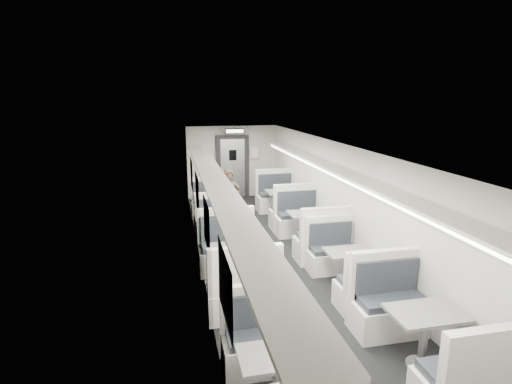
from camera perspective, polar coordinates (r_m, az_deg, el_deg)
name	(u,v)px	position (r m, az deg, el deg)	size (l,w,h in m)	color
room	(280,211)	(7.70, 3.40, -2.75)	(3.24, 12.24, 2.64)	black
booth_left_a	(212,210)	(10.81, -6.35, -2.60)	(1.01, 2.05, 1.10)	silver
booth_left_b	(220,234)	(9.00, -5.09, -5.97)	(0.99, 2.00, 1.07)	silver
booth_left_c	(235,268)	(7.15, -3.09, -10.85)	(1.13, 2.30, 1.23)	silver
booth_left_d	(276,381)	(4.79, 2.85, -25.39)	(0.98, 1.98, 1.06)	silver
booth_right_a	(284,205)	(11.12, 3.97, -1.83)	(1.14, 2.31, 1.24)	silver
booth_right_b	(309,229)	(9.22, 7.57, -5.27)	(1.12, 2.26, 1.21)	silver
booth_right_c	(348,269)	(7.44, 12.99, -10.62)	(0.99, 2.00, 1.07)	silver
booth_right_d	(424,339)	(5.74, 22.81, -18.74)	(1.09, 2.21, 1.18)	silver
passenger	(230,201)	(10.06, -3.80, -1.23)	(0.58, 0.38, 1.59)	black
window_a	(192,174)	(10.72, -9.18, 2.59)	(0.02, 1.18, 0.84)	black
window_b	(197,193)	(8.58, -8.38, -0.14)	(0.02, 1.18, 0.84)	black
window_c	(207,225)	(6.46, -7.05, -4.68)	(0.02, 1.18, 0.84)	black
window_d	(225,288)	(4.44, -4.40, -13.46)	(0.02, 1.18, 0.84)	black
luggage_rack_left	(216,181)	(7.01, -5.72, 1.60)	(0.46, 10.40, 0.09)	silver
luggage_rack_right	(348,175)	(7.69, 13.06, 2.37)	(0.46, 10.40, 0.09)	silver
vestibule_door	(233,167)	(13.41, -3.35, 3.58)	(1.10, 0.13, 2.10)	black
exit_sign	(234,131)	(12.77, -3.09, 8.70)	(0.62, 0.12, 0.16)	black
wall_notice	(255,153)	(13.45, -0.20, 5.63)	(0.32, 0.02, 0.40)	silver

